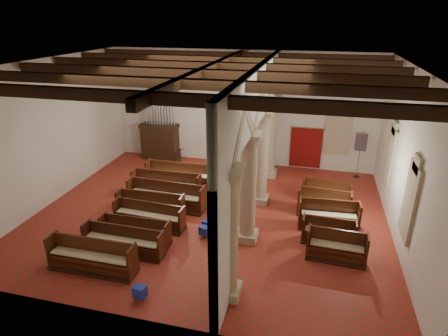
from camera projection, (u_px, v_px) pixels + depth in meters
The scene contains 33 objects.
floor at pixel (211, 214), 15.42m from camera, with size 14.00×14.00×0.00m, color maroon.
ceiling at pixel (208, 64), 13.14m from camera, with size 14.00×14.00×0.00m, color black.
wall_back at pixel (241, 109), 19.66m from camera, with size 14.00×0.02×6.00m, color white.
wall_front at pixel (140, 224), 8.90m from camera, with size 14.00×0.02×6.00m, color white.
wall_left at pixel (51, 132), 15.84m from camera, with size 0.02×12.00×6.00m, color white.
wall_right at pixel (407, 161), 12.72m from camera, with size 0.02×12.00×6.00m, color white.
ceiling_beams at pixel (208, 69), 13.20m from camera, with size 13.80×11.80×0.30m, color #301C0F, non-canonical shape.
arcade at pixel (257, 134), 13.66m from camera, with size 0.90×11.90×6.00m.
window_right_a at pixel (411, 202), 11.68m from camera, with size 0.03×1.00×2.20m, color #357861.
window_right_b at pixel (391, 158), 15.27m from camera, with size 0.03×1.00×2.20m, color #357861.
window_back at pixel (338, 130), 18.83m from camera, with size 1.00×0.03×2.20m, color #357861.
pipe_organ at pixel (160, 135), 20.84m from camera, with size 2.10×0.85×4.40m.
lectern at pixel (179, 159), 20.04m from camera, with size 0.50×0.52×1.10m.
dossal_curtain at pixel (306, 148), 19.51m from camera, with size 1.80×0.07×2.17m.
processional_banner at pixel (358, 162), 18.63m from camera, with size 0.55×0.70×2.43m.
hymnal_box_a at pixel (140, 291), 10.71m from camera, with size 0.35×0.28×0.35m, color navy.
hymnal_box_b at pixel (204, 231), 13.73m from camera, with size 0.33×0.27×0.33m, color #161A9B.
hymnal_box_c at pixel (206, 224), 14.19m from camera, with size 0.28×0.23×0.28m, color navy.
tube_heater_a at pixel (87, 266), 11.96m from camera, with size 0.11×0.11×1.11m, color white.
tube_heater_b at pixel (102, 263), 12.13m from camera, with size 0.09×0.09×0.89m, color white.
nave_pew_0 at pixel (92, 261), 11.90m from camera, with size 2.92×0.74×1.09m.
nave_pew_1 at pixel (124, 244), 12.82m from camera, with size 2.90×0.69×0.97m.
nave_pew_2 at pixel (136, 235), 13.39m from camera, with size 2.57×0.66×0.95m.
nave_pew_3 at pixel (149, 219), 14.39m from camera, with size 2.86×0.83×0.98m.
nave_pew_4 at pixel (151, 209), 15.04m from camera, with size 2.75×0.79×1.07m.
nave_pew_5 at pixel (166, 199), 15.81m from camera, with size 3.39×0.93×1.14m.
nave_pew_6 at pixel (167, 188), 16.89m from camera, with size 3.16×0.78×1.11m.
nave_pew_7 at pixel (180, 178), 17.87m from camera, with size 3.31×0.76×1.11m.
aisle_pew_0 at pixel (336, 250), 12.43m from camera, with size 1.97×0.81×1.06m.
aisle_pew_1 at pixel (328, 235), 13.34m from camera, with size 1.88×0.70×0.96m.
aisle_pew_2 at pixel (328, 219), 14.27m from camera, with size 2.29×0.90×1.13m.
aisle_pew_3 at pixel (324, 207), 15.17m from camera, with size 2.12×0.86×1.11m.
aisle_pew_4 at pixel (326, 195), 16.24m from camera, with size 2.06×0.78×0.99m.
Camera 1 is at (3.81, -13.00, 7.63)m, focal length 30.00 mm.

